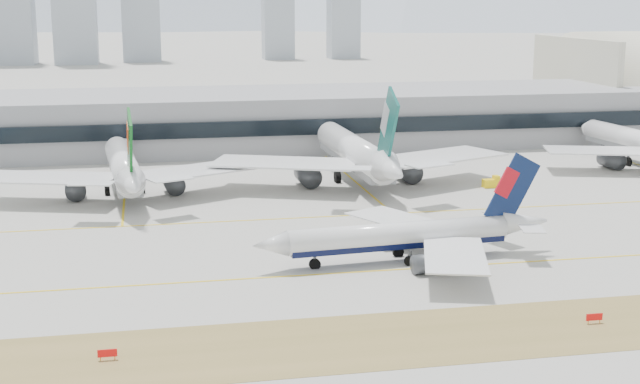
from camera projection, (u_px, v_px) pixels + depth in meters
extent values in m
plane|color=#A4A099|center=(319.00, 264.00, 137.97)|extent=(3000.00, 3000.00, 0.00)
cube|color=olive|center=(370.00, 340.00, 107.30)|extent=(360.00, 18.00, 0.06)
cube|color=yellow|center=(325.00, 274.00, 133.17)|extent=(360.00, 0.45, 0.04)
cube|color=yellow|center=(288.00, 218.00, 166.71)|extent=(360.00, 0.45, 0.04)
cylinder|color=white|center=(399.00, 235.00, 138.72)|extent=(35.96, 6.99, 3.91)
cube|color=black|center=(398.00, 241.00, 138.95)|extent=(35.20, 6.34, 1.76)
cone|color=white|center=(270.00, 245.00, 133.10)|extent=(5.78, 4.37, 3.91)
cone|color=white|center=(524.00, 222.00, 144.58)|extent=(8.25, 4.58, 3.91)
cube|color=white|center=(401.00, 220.00, 150.28)|extent=(16.61, 21.18, 0.23)
cube|color=white|center=(501.00, 214.00, 148.88)|extent=(5.34, 6.40, 0.16)
cylinder|color=#3F4247|center=(397.00, 239.00, 146.80)|extent=(6.19, 3.44, 2.93)
cube|color=#3F4247|center=(397.00, 232.00, 146.55)|extent=(2.50, 0.51, 1.37)
cube|color=white|center=(455.00, 255.00, 129.94)|extent=(14.09, 21.02, 0.23)
cube|color=white|center=(532.00, 229.00, 139.35)|extent=(4.62, 6.12, 0.16)
cylinder|color=#3F4247|center=(432.00, 263.00, 133.24)|extent=(6.19, 3.44, 2.93)
cube|color=#3F4247|center=(432.00, 256.00, 132.99)|extent=(2.50, 0.51, 1.37)
cube|color=#0A1942|center=(512.00, 190.00, 142.74)|extent=(9.65, 1.19, 12.24)
cube|color=#B70C19|center=(507.00, 183.00, 142.19)|extent=(4.38, 0.81, 5.25)
cylinder|color=#3F4247|center=(315.00, 261.00, 135.68)|extent=(0.47, 0.47, 2.35)
cylinder|color=black|center=(315.00, 264.00, 135.79)|extent=(1.81, 0.83, 1.76)
cylinder|color=#3F4247|center=(410.00, 258.00, 137.28)|extent=(0.47, 0.47, 2.35)
cylinder|color=black|center=(410.00, 261.00, 137.38)|extent=(1.81, 0.83, 1.76)
cylinder|color=#3F4247|center=(398.00, 249.00, 142.05)|extent=(0.47, 0.47, 2.35)
cylinder|color=black|center=(398.00, 252.00, 142.15)|extent=(1.81, 0.83, 1.76)
cylinder|color=white|center=(123.00, 164.00, 187.43)|extent=(9.03, 42.47, 5.58)
cube|color=slate|center=(124.00, 171.00, 187.76)|extent=(8.12, 41.56, 2.51)
cone|color=white|center=(116.00, 146.00, 210.25)|extent=(6.09, 6.88, 5.58)
cone|color=white|center=(133.00, 185.00, 163.08)|extent=(6.33, 9.80, 5.58)
cube|color=white|center=(199.00, 170.00, 185.85)|extent=(29.42, 22.99, 0.33)
cube|color=white|center=(171.00, 179.00, 166.60)|extent=(8.78, 6.80, 0.22)
cylinder|color=#3F4247|center=(174.00, 183.00, 187.77)|extent=(4.75, 7.35, 4.18)
cube|color=#3F4247|center=(174.00, 175.00, 187.41)|extent=(0.66, 2.95, 1.95)
cube|color=white|center=(49.00, 178.00, 177.74)|extent=(29.20, 19.66, 0.33)
cube|color=white|center=(91.00, 183.00, 162.69)|extent=(8.54, 5.78, 0.22)
cylinder|color=#3F4247|center=(75.00, 188.00, 182.37)|extent=(4.75, 7.35, 4.18)
cube|color=#3F4247|center=(75.00, 180.00, 182.01)|extent=(0.66, 2.95, 1.95)
cube|color=#0B5117|center=(130.00, 147.00, 164.42)|extent=(1.46, 11.66, 14.96)
cube|color=#E9420D|center=(129.00, 138.00, 165.17)|extent=(1.04, 5.29, 6.40)
cylinder|color=#3F4247|center=(120.00, 171.00, 203.43)|extent=(0.67, 0.67, 3.35)
cylinder|color=black|center=(120.00, 174.00, 203.58)|extent=(1.18, 2.58, 2.51)
cylinder|color=#3F4247|center=(107.00, 187.00, 186.31)|extent=(0.67, 0.67, 3.35)
cylinder|color=black|center=(107.00, 190.00, 186.45)|extent=(1.18, 2.58, 2.51)
cylinder|color=#3F4247|center=(142.00, 185.00, 188.26)|extent=(0.67, 0.67, 3.35)
cylinder|color=black|center=(142.00, 188.00, 188.41)|extent=(1.18, 2.58, 2.51)
cylinder|color=white|center=(354.00, 150.00, 200.02)|extent=(7.35, 48.17, 6.36)
cube|color=slate|center=(354.00, 158.00, 200.40)|extent=(6.38, 47.19, 2.86)
cone|color=white|center=(327.00, 132.00, 226.45)|extent=(6.51, 7.47, 6.36)
cone|color=white|center=(392.00, 171.00, 171.84)|extent=(6.58, 10.81, 6.36)
cube|color=white|center=(437.00, 157.00, 197.11)|extent=(33.55, 24.87, 0.38)
cube|color=white|center=(430.00, 165.00, 175.39)|extent=(9.94, 7.34, 0.25)
cylinder|color=#3F4247|center=(408.00, 171.00, 199.68)|extent=(4.93, 8.11, 4.77)
cube|color=#3F4247|center=(408.00, 162.00, 199.28)|extent=(0.55, 3.35, 2.22)
cube|color=white|center=(285.00, 163.00, 189.88)|extent=(33.49, 23.91, 0.38)
cube|color=white|center=(348.00, 168.00, 171.91)|extent=(9.87, 7.05, 0.25)
cylinder|color=#3F4247|center=(308.00, 175.00, 194.86)|extent=(4.93, 8.11, 4.77)
cube|color=#3F4247|center=(308.00, 166.00, 194.46)|extent=(0.55, 3.35, 2.22)
cube|color=#13554F|center=(388.00, 130.00, 173.41)|extent=(0.85, 13.30, 17.05)
cube|color=#A5A8AE|center=(386.00, 119.00, 174.29)|extent=(0.82, 6.01, 7.30)
cylinder|color=#3F4247|center=(335.00, 158.00, 218.53)|extent=(0.76, 0.76, 3.81)
cylinder|color=black|center=(335.00, 161.00, 218.70)|extent=(1.17, 2.88, 2.86)
cylinder|color=#3F4247|center=(337.00, 174.00, 198.96)|extent=(0.76, 0.76, 3.81)
cylinder|color=black|center=(337.00, 178.00, 199.13)|extent=(1.17, 2.88, 2.86)
cylinder|color=#3F4247|center=(373.00, 173.00, 200.70)|extent=(0.76, 0.76, 3.81)
cylinder|color=black|center=(373.00, 176.00, 200.87)|extent=(1.17, 2.88, 2.86)
cylinder|color=white|center=(639.00, 141.00, 220.02)|extent=(8.84, 40.66, 5.34)
cube|color=slate|center=(638.00, 147.00, 220.33)|extent=(7.97, 39.79, 2.40)
cone|color=white|center=(586.00, 128.00, 241.83)|extent=(5.86, 6.61, 5.34)
cube|color=white|center=(601.00, 151.00, 210.69)|extent=(27.93, 18.72, 0.32)
cylinder|color=#3F4247|center=(611.00, 160.00, 215.13)|extent=(4.58, 7.05, 4.00)
cube|color=#3F4247|center=(612.00, 153.00, 214.79)|extent=(0.64, 2.83, 1.87)
cylinder|color=#3F4247|center=(602.00, 148.00, 235.31)|extent=(0.64, 0.64, 3.20)
cylinder|color=black|center=(601.00, 151.00, 235.45)|extent=(1.14, 2.47, 2.40)
cylinder|color=#3F4247|center=(628.00, 159.00, 218.93)|extent=(0.64, 0.64, 3.20)
cylinder|color=black|center=(628.00, 162.00, 219.07)|extent=(1.14, 2.47, 2.40)
cube|color=gray|center=(238.00, 119.00, 246.56)|extent=(280.00, 42.00, 15.00)
cube|color=black|center=(247.00, 129.00, 225.86)|extent=(280.00, 1.20, 4.00)
cube|color=beige|center=(573.00, 82.00, 285.30)|extent=(2.00, 57.00, 27.90)
cube|color=red|center=(107.00, 353.00, 101.22)|extent=(2.20, 0.15, 0.90)
cylinder|color=orange|center=(100.00, 359.00, 101.20)|extent=(0.10, 0.10, 0.50)
cylinder|color=orange|center=(115.00, 358.00, 101.51)|extent=(0.10, 0.10, 0.50)
cube|color=red|center=(594.00, 317.00, 112.70)|extent=(2.20, 0.15, 0.90)
cylinder|color=orange|center=(588.00, 322.00, 112.68)|extent=(0.10, 0.10, 0.50)
cylinder|color=orange|center=(600.00, 321.00, 112.99)|extent=(0.10, 0.10, 0.50)
cube|color=yellow|center=(491.00, 183.00, 193.90)|extent=(3.50, 2.00, 1.80)
cube|color=yellow|center=(496.00, 178.00, 193.88)|extent=(1.20, 1.80, 1.00)
cylinder|color=black|center=(487.00, 187.00, 193.03)|extent=(0.70, 0.30, 0.70)
cylinder|color=black|center=(484.00, 185.00, 194.56)|extent=(0.70, 0.30, 0.70)
cylinder|color=black|center=(497.00, 186.00, 193.48)|extent=(0.70, 0.30, 0.70)
cylinder|color=black|center=(494.00, 185.00, 195.02)|extent=(0.70, 0.30, 0.70)
cube|color=#99A2AE|center=(140.00, 7.00, 571.28)|extent=(24.00, 21.60, 70.00)
cube|color=#99A2AE|center=(278.00, 18.00, 594.84)|extent=(20.00, 18.00, 55.00)
cube|color=#99A2AE|center=(343.00, 23.00, 604.18)|extent=(20.00, 18.00, 48.00)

